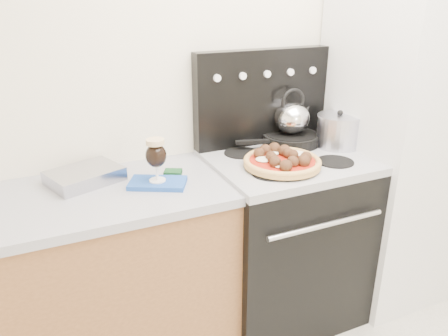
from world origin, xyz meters
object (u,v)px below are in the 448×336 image
pizza_pan (282,166)px  tea_kettle (292,115)px  base_cabinet (68,293)px  beer_glass (156,160)px  fridge (398,136)px  pizza (282,160)px  skillet (291,139)px  oven_mitt (158,183)px  stock_pot (338,132)px  stove_body (282,241)px

pizza_pan → tea_kettle: tea_kettle is taller
base_cabinet → beer_glass: 0.73m
fridge → pizza: fridge is taller
fridge → skillet: size_ratio=6.15×
base_cabinet → fridge: 1.88m
oven_mitt → pizza_pan: 0.59m
fridge → pizza_pan: 0.80m
beer_glass → pizza_pan: (0.58, -0.09, -0.09)m
pizza_pan → stock_pot: stock_pot is taller
stove_body → tea_kettle: bearing=53.3°
pizza → stock_pot: bearing=18.2°
pizza → tea_kettle: bearing=51.2°
beer_glass → skillet: size_ratio=0.64×
beer_glass → pizza: size_ratio=0.54×
fridge → pizza: size_ratio=5.24×
oven_mitt → pizza: pizza is taller
fridge → tea_kettle: bearing=160.0°
pizza_pan → pizza: 0.03m
pizza_pan → tea_kettle: bearing=51.2°
fridge → skillet: fridge is taller
pizza → stock_pot: size_ratio=1.63×
fridge → stock_pot: 0.37m
stock_pot → pizza_pan: bearing=-161.8°
oven_mitt → stock_pot: size_ratio=1.10×
beer_glass → skillet: 0.84m
oven_mitt → tea_kettle: size_ratio=1.18×
oven_mitt → fridge: bearing=-0.4°
skillet → stock_pot: 0.25m
base_cabinet → skillet: bearing=7.1°
fridge → oven_mitt: 1.37m
base_cabinet → stock_pot: size_ratio=6.50×
pizza → stock_pot: stock_pot is taller
stove_body → pizza_pan: pizza_pan is taller
stove_body → fridge: (0.70, -0.03, 0.51)m
fridge → beer_glass: bearing=179.6°
pizza_pan → stock_pot: size_ratio=1.51×
base_cabinet → stove_body: (1.10, -0.02, 0.01)m
base_cabinet → beer_glass: beer_glass is taller
skillet → pizza_pan: bearing=-128.8°
pizza → skillet: bearing=51.2°
oven_mitt → stock_pot: stock_pot is taller
beer_glass → pizza_pan: size_ratio=0.58×
base_cabinet → pizza: 1.15m
stove_body → pizza: (-0.09, -0.10, 0.52)m
oven_mitt → tea_kettle: bearing=13.7°
oven_mitt → pizza: size_ratio=0.67×
pizza_pan → tea_kettle: (0.23, 0.28, 0.15)m
pizza_pan → stock_pot: bearing=18.2°
stove_body → pizza_pan: size_ratio=2.62×
tea_kettle → stock_pot: bearing=-17.1°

